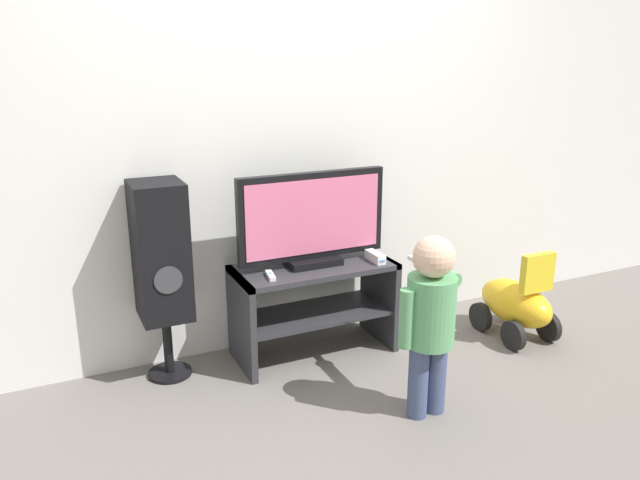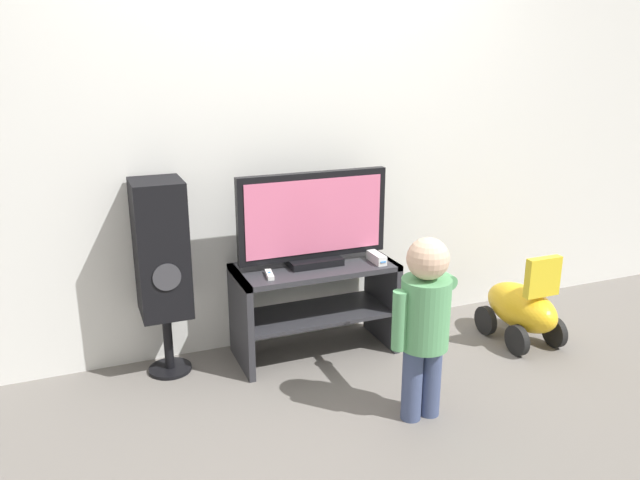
# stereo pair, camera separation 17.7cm
# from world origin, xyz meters

# --- Properties ---
(ground_plane) EXTENTS (16.00, 16.00, 0.00)m
(ground_plane) POSITION_xyz_m (0.00, 0.00, 0.00)
(ground_plane) COLOR slate
(wall_back) EXTENTS (10.00, 0.06, 2.60)m
(wall_back) POSITION_xyz_m (0.00, 0.50, 1.30)
(wall_back) COLOR silver
(wall_back) RESTS_ON ground_plane
(tv_stand) EXTENTS (0.92, 0.42, 0.54)m
(tv_stand) POSITION_xyz_m (0.00, 0.21, 0.35)
(tv_stand) COLOR #2D2D33
(tv_stand) RESTS_ON ground_plane
(television) EXTENTS (0.87, 0.20, 0.53)m
(television) POSITION_xyz_m (0.00, 0.23, 0.80)
(television) COLOR black
(television) RESTS_ON tv_stand
(game_console) EXTENTS (0.05, 0.16, 0.05)m
(game_console) POSITION_xyz_m (0.35, 0.12, 0.57)
(game_console) COLOR white
(game_console) RESTS_ON tv_stand
(remote_primary) EXTENTS (0.05, 0.13, 0.03)m
(remote_primary) POSITION_xyz_m (-0.29, 0.12, 0.56)
(remote_primary) COLOR white
(remote_primary) RESTS_ON tv_stand
(child) EXTENTS (0.35, 0.51, 0.91)m
(child) POSITION_xyz_m (0.23, -0.60, 0.54)
(child) COLOR #3F4C72
(child) RESTS_ON ground_plane
(speaker_tower) EXTENTS (0.26, 0.30, 1.08)m
(speaker_tower) POSITION_xyz_m (-0.83, 0.30, 0.69)
(speaker_tower) COLOR black
(speaker_tower) RESTS_ON ground_plane
(ride_on_toy) EXTENTS (0.32, 0.55, 0.58)m
(ride_on_toy) POSITION_xyz_m (1.22, -0.13, 0.22)
(ride_on_toy) COLOR gold
(ride_on_toy) RESTS_ON ground_plane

